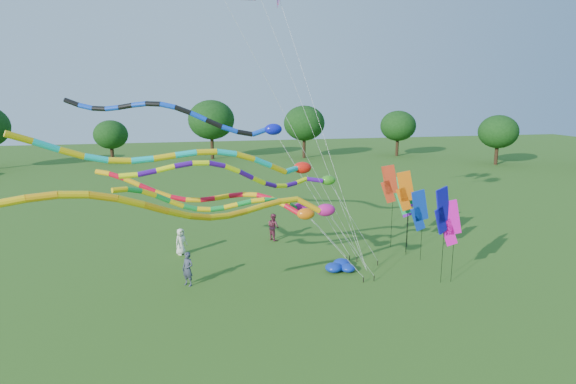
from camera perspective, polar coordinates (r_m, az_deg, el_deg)
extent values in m
plane|color=#2C5C18|center=(22.75, 7.09, -13.96)|extent=(160.00, 160.00, 0.00)
cylinder|color=#382314|center=(75.62, 23.70, 4.12)|extent=(0.50, 0.50, 2.18)
ellipsoid|color=#10350E|center=(75.35, 23.88, 6.26)|extent=(4.60, 4.60, 3.91)
cylinder|color=#382314|center=(75.93, 12.74, 4.85)|extent=(0.50, 0.50, 2.19)
ellipsoid|color=#10350E|center=(75.66, 12.84, 7.00)|extent=(4.62, 4.62, 3.93)
cylinder|color=#382314|center=(78.11, 1.78, 5.32)|extent=(0.50, 0.50, 2.19)
ellipsoid|color=#10350E|center=(77.84, 1.80, 7.40)|extent=(4.62, 4.62, 3.93)
cylinder|color=#382314|center=(75.44, -9.17, 5.33)|extent=(0.50, 0.50, 3.20)
ellipsoid|color=#10350E|center=(75.09, -9.27, 8.50)|extent=(6.76, 6.76, 5.75)
cylinder|color=#382314|center=(70.06, -19.76, 4.13)|extent=(0.50, 0.50, 2.77)
ellipsoid|color=#10350E|center=(69.71, -19.96, 7.08)|extent=(5.86, 5.86, 4.98)
cylinder|color=#382314|center=(67.42, -30.87, 2.64)|extent=(0.50, 0.50, 2.21)
cylinder|color=black|center=(26.06, 8.93, -10.23)|extent=(0.05, 0.05, 0.30)
cylinder|color=silver|center=(25.42, 5.58, -6.36)|extent=(0.02, 0.02, 4.55)
ellipsoid|color=orange|center=(25.02, 2.13, -2.60)|extent=(0.95, 0.61, 0.61)
cylinder|color=red|center=(25.14, 0.49, -2.08)|extent=(0.27, 0.27, 0.88)
cylinder|color=#FFAE0D|center=(25.33, -1.19, -1.20)|extent=(0.27, 0.27, 0.84)
cylinder|color=red|center=(25.53, -2.85, -0.58)|extent=(0.27, 0.27, 0.79)
cylinder|color=#FFAE0D|center=(25.74, -4.50, -0.32)|extent=(0.27, 0.27, 0.77)
cylinder|color=red|center=(25.93, -6.14, -0.37)|extent=(0.27, 0.27, 0.77)
cylinder|color=#FFAE0D|center=(26.10, -7.80, -0.60)|extent=(0.27, 0.27, 0.78)
cylinder|color=red|center=(26.22, -9.47, -0.84)|extent=(0.27, 0.27, 0.78)
cylinder|color=#FFAE0D|center=(26.30, -11.16, -0.92)|extent=(0.27, 0.27, 0.79)
cylinder|color=red|center=(26.35, -12.88, -0.73)|extent=(0.27, 0.27, 0.81)
cylinder|color=#FFAE0D|center=(26.39, -14.61, -0.26)|extent=(0.27, 0.27, 0.85)
cylinder|color=red|center=(26.46, -16.33, 0.42)|extent=(0.27, 0.27, 0.86)
cylinder|color=#FFAE0D|center=(26.58, -18.00, 1.15)|extent=(0.27, 0.27, 0.85)
cylinder|color=red|center=(26.79, -19.60, 1.77)|extent=(0.27, 0.27, 0.81)
cylinder|color=#FFAE0D|center=(27.11, -21.08, 2.15)|extent=(0.27, 0.27, 0.77)
cylinder|color=black|center=(26.33, 10.16, -10.03)|extent=(0.05, 0.05, 0.30)
cylinder|color=silver|center=(24.55, 7.50, -6.22)|extent=(0.02, 0.02, 5.24)
ellipsoid|color=#CB167C|center=(22.98, 4.49, -2.14)|extent=(0.94, 0.61, 0.61)
cylinder|color=orange|center=(22.64, 2.46, -1.56)|extent=(0.27, 0.27, 1.22)
cylinder|color=#E9B50B|center=(22.28, 0.10, -0.98)|extent=(0.27, 0.27, 0.93)
cylinder|color=orange|center=(21.80, -1.94, -1.37)|extent=(0.27, 0.27, 0.94)
cylinder|color=#E9B50B|center=(21.30, -3.98, -1.97)|extent=(0.27, 0.27, 0.95)
cylinder|color=orange|center=(20.77, -6.05, -2.54)|extent=(0.27, 0.27, 0.95)
cylinder|color=#E9B50B|center=(20.22, -8.18, -2.90)|extent=(0.27, 0.27, 0.96)
cylinder|color=orange|center=(19.65, -10.42, -2.90)|extent=(0.27, 0.27, 0.98)
cylinder|color=#E9B50B|center=(19.08, -12.82, -2.52)|extent=(0.27, 0.27, 1.02)
cylinder|color=orange|center=(18.56, -15.40, -1.84)|extent=(0.27, 0.27, 1.03)
cylinder|color=#E9B50B|center=(18.12, -18.17, -1.10)|extent=(0.27, 0.27, 1.00)
cylinder|color=orange|center=(17.81, -21.09, -0.52)|extent=(0.27, 0.27, 0.97)
cylinder|color=#E9B50B|center=(17.64, -24.10, -0.31)|extent=(0.27, 0.27, 0.94)
cylinder|color=orange|center=(17.62, -27.14, -0.51)|extent=(0.27, 0.27, 0.94)
cylinder|color=#E9B50B|center=(17.71, -30.16, -1.01)|extent=(0.27, 0.27, 0.96)
cylinder|color=black|center=(28.59, 10.58, -8.27)|extent=(0.05, 0.05, 0.30)
cylinder|color=silver|center=(26.61, 7.87, -3.63)|extent=(0.02, 0.02, 6.30)
ellipsoid|color=#33911A|center=(24.91, 4.79, 1.41)|extent=(0.78, 0.50, 0.50)
cylinder|color=#450C8D|center=(24.67, 3.16, 1.45)|extent=(0.23, 0.23, 0.86)
cylinder|color=#F5FF0D|center=(24.40, 1.57, 1.33)|extent=(0.23, 0.23, 0.74)
cylinder|color=#450C8D|center=(23.90, 0.35, 0.91)|extent=(0.23, 0.23, 0.74)
cylinder|color=#F5FF0D|center=(23.37, -0.88, 0.74)|extent=(0.23, 0.23, 0.75)
cylinder|color=#450C8D|center=(22.82, -2.17, 0.90)|extent=(0.23, 0.23, 0.78)
cylinder|color=#F5FF0D|center=(22.27, -3.54, 1.38)|extent=(0.23, 0.23, 0.81)
cylinder|color=#450C8D|center=(21.76, -5.04, 2.07)|extent=(0.23, 0.23, 0.81)
cylinder|color=#F5FF0D|center=(21.33, -6.67, 2.76)|extent=(0.23, 0.23, 0.78)
cylinder|color=#450C8D|center=(20.99, -8.45, 3.25)|extent=(0.23, 0.23, 0.74)
cylinder|color=#F5FF0D|center=(20.75, -10.33, 3.40)|extent=(0.23, 0.23, 0.72)
cylinder|color=#450C8D|center=(20.62, -12.30, 3.18)|extent=(0.23, 0.23, 0.74)
cylinder|color=#F5FF0D|center=(20.56, -14.32, 2.72)|extent=(0.23, 0.23, 0.76)
cylinder|color=#450C8D|center=(20.56, -16.36, 2.21)|extent=(0.23, 0.23, 0.75)
cylinder|color=#F5FF0D|center=(20.57, -18.41, 1.87)|extent=(0.23, 0.23, 0.74)
cylinder|color=black|center=(29.24, 7.29, -7.70)|extent=(0.05, 0.05, 0.30)
cylinder|color=silver|center=(28.06, 2.90, -0.22)|extent=(0.02, 0.02, 8.75)
ellipsoid|color=#0C14B5|center=(27.57, -1.76, 7.44)|extent=(1.01, 0.65, 0.65)
cylinder|color=#0C39C3|center=(27.67, -3.36, 7.14)|extent=(0.29, 0.29, 0.89)
cylinder|color=black|center=(27.69, -5.13, 6.97)|extent=(0.29, 0.29, 0.88)
cylinder|color=#0C39C3|center=(27.60, -6.93, 7.39)|extent=(0.29, 0.29, 0.91)
cylinder|color=black|center=(27.56, -8.75, 8.04)|extent=(0.29, 0.29, 0.94)
cylinder|color=#0C39C3|center=(27.61, -10.56, 8.79)|extent=(0.29, 0.29, 0.93)
cylinder|color=black|center=(27.74, -12.33, 9.45)|extent=(0.29, 0.29, 0.90)
cylinder|color=#0C39C3|center=(27.98, -14.04, 9.89)|extent=(0.29, 0.29, 0.86)
cylinder|color=black|center=(28.30, -15.67, 10.02)|extent=(0.29, 0.29, 0.85)
cylinder|color=#0C39C3|center=(28.70, -17.21, 9.89)|extent=(0.29, 0.29, 0.87)
cylinder|color=black|center=(29.16, -18.67, 9.60)|extent=(0.29, 0.29, 0.88)
cylinder|color=#0C39C3|center=(29.64, -20.07, 9.32)|extent=(0.29, 0.29, 0.87)
cylinder|color=black|center=(30.13, -21.45, 9.19)|extent=(0.29, 0.29, 0.86)
cylinder|color=#0C39C3|center=(30.60, -22.83, 9.29)|extent=(0.29, 0.29, 0.87)
cylinder|color=black|center=(31.03, -24.23, 9.64)|extent=(0.29, 0.29, 0.90)
cylinder|color=black|center=(28.96, 8.17, -7.92)|extent=(0.05, 0.05, 0.30)
cylinder|color=silver|center=(26.95, 5.15, -2.75)|extent=(0.02, 0.02, 6.87)
ellipsoid|color=red|center=(25.29, 1.71, 2.89)|extent=(0.97, 0.62, 0.62)
cylinder|color=#0BC1B5|center=(24.70, 0.38, 2.62)|extent=(0.28, 0.28, 1.01)
cylinder|color=#DFB80B|center=(23.98, -1.19, 2.77)|extent=(0.28, 0.28, 1.02)
cylinder|color=#0BC1B5|center=(23.42, -3.07, 3.53)|extent=(0.28, 0.28, 1.01)
cylinder|color=#DFB80B|center=(22.94, -5.11, 4.21)|extent=(0.28, 0.28, 0.97)
cylinder|color=#0BC1B5|center=(22.58, -7.31, 4.62)|extent=(0.28, 0.28, 0.94)
cylinder|color=#DFB80B|center=(22.33, -9.62, 4.69)|extent=(0.28, 0.28, 0.94)
cylinder|color=#0BC1B5|center=(22.17, -12.00, 4.45)|extent=(0.28, 0.28, 0.95)
cylinder|color=#DFB80B|center=(22.08, -14.43, 4.04)|extent=(0.28, 0.28, 0.95)
cylinder|color=#0BC1B5|center=(22.03, -16.87, 3.67)|extent=(0.28, 0.28, 0.95)
cylinder|color=#DFB80B|center=(21.98, -19.31, 3.53)|extent=(0.28, 0.28, 0.94)
cylinder|color=#0BC1B5|center=(21.91, -21.77, 3.72)|extent=(0.28, 0.28, 0.96)
cylinder|color=#DFB80B|center=(21.80, -24.25, 4.23)|extent=(0.28, 0.28, 0.99)
cylinder|color=#0BC1B5|center=(21.66, -26.76, 4.94)|extent=(0.28, 0.28, 1.01)
cylinder|color=#DFB80B|center=(21.50, -29.29, 5.66)|extent=(0.28, 0.28, 1.00)
cylinder|color=black|center=(28.95, 6.96, -7.89)|extent=(0.05, 0.05, 0.30)
cylinder|color=silver|center=(27.62, 4.38, -4.89)|extent=(0.02, 0.02, 4.53)
ellipsoid|color=#9C0E75|center=(26.46, 1.57, -1.86)|extent=(0.91, 0.58, 0.58)
cylinder|color=#149734|center=(25.86, 0.51, -1.67)|extent=(0.26, 0.26, 0.97)
cylinder|color=yellow|center=(25.29, -0.60, -1.20)|extent=(0.26, 0.26, 0.71)
cylinder|color=#149734|center=(25.06, -2.07, -0.96)|extent=(0.26, 0.26, 0.69)
cylinder|color=yellow|center=(24.93, -3.62, -1.00)|extent=(0.26, 0.26, 0.69)
cylinder|color=#149734|center=(24.88, -5.20, -1.29)|extent=(0.26, 0.26, 0.71)
cylinder|color=yellow|center=(24.86, -6.80, -1.66)|extent=(0.26, 0.26, 0.71)
cylinder|color=#149734|center=(24.84, -8.39, -1.96)|extent=(0.26, 0.26, 0.69)
cylinder|color=yellow|center=(24.79, -9.97, -2.03)|extent=(0.26, 0.26, 0.69)
cylinder|color=#149734|center=(24.67, -11.53, -1.81)|extent=(0.26, 0.26, 0.71)
cylinder|color=yellow|center=(24.47, -13.09, -1.33)|extent=(0.26, 0.26, 0.75)
cylinder|color=#149734|center=(24.22, -14.64, -0.72)|extent=(0.26, 0.26, 0.76)
cylinder|color=yellow|center=(23.93, -16.20, -0.14)|extent=(0.26, 0.26, 0.75)
cylinder|color=#149734|center=(23.63, -17.76, 0.22)|extent=(0.26, 0.26, 0.72)
cylinder|color=yellow|center=(23.34, -19.33, 0.25)|extent=(0.26, 0.26, 0.70)
cylinder|color=black|center=(26.95, 9.32, -9.48)|extent=(0.04, 0.04, 0.30)
cylinder|color=silver|center=(25.39, 1.68, 10.32)|extent=(0.01, 0.01, 19.23)
cylinder|color=black|center=(26.95, 9.32, -9.48)|extent=(0.04, 0.04, 0.30)
cylinder|color=silver|center=(22.07, -2.28, 12.60)|extent=(0.01, 0.01, 22.94)
cylinder|color=black|center=(26.95, 9.32, -9.48)|extent=(0.04, 0.04, 0.30)
cylinder|color=silver|center=(27.73, 3.86, 7.77)|extent=(0.01, 0.01, 16.99)
cube|color=purple|center=(30.60, -4.76, 21.74)|extent=(0.90, 0.12, 0.04)
cylinder|color=black|center=(30.14, 14.01, -2.79)|extent=(0.02, 0.02, 4.91)
cube|color=orange|center=(29.70, 13.77, 0.67)|extent=(1.13, 0.41, 1.93)
cube|color=orange|center=(29.85, 13.55, -0.83)|extent=(0.99, 0.36, 1.51)
cylinder|color=black|center=(30.61, 13.97, -2.90)|extent=(0.02, 0.02, 4.56)
cube|color=#19B556|center=(30.22, 13.71, 0.20)|extent=(1.10, 0.51, 1.93)
cube|color=#19B556|center=(30.38, 13.49, -1.27)|extent=(0.96, 0.45, 1.51)
cylinder|color=black|center=(31.72, 14.08, -2.80)|extent=(0.02, 0.02, 4.13)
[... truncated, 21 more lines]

